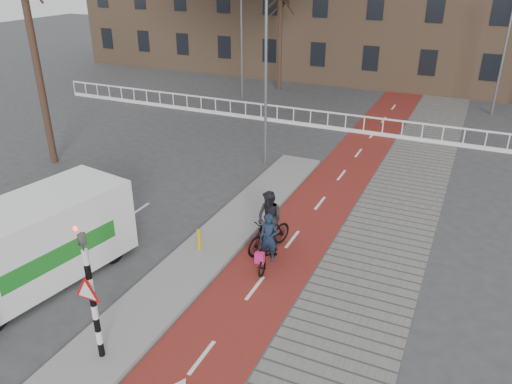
% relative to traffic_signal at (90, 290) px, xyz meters
% --- Properties ---
extents(ground, '(120.00, 120.00, 0.00)m').
position_rel_traffic_signal_xyz_m(ground, '(0.60, 2.02, -1.99)').
color(ground, '#38383A').
rests_on(ground, ground).
extents(bike_lane, '(2.50, 60.00, 0.01)m').
position_rel_traffic_signal_xyz_m(bike_lane, '(2.10, 12.02, -1.98)').
color(bike_lane, maroon).
rests_on(bike_lane, ground).
extents(sidewalk, '(3.00, 60.00, 0.01)m').
position_rel_traffic_signal_xyz_m(sidewalk, '(4.90, 12.02, -1.98)').
color(sidewalk, slate).
rests_on(sidewalk, ground).
extents(curb_island, '(1.80, 16.00, 0.12)m').
position_rel_traffic_signal_xyz_m(curb_island, '(-0.10, 6.02, -1.93)').
color(curb_island, gray).
rests_on(curb_island, ground).
extents(traffic_signal, '(0.80, 0.80, 3.68)m').
position_rel_traffic_signal_xyz_m(traffic_signal, '(0.00, 0.00, 0.00)').
color(traffic_signal, black).
rests_on(traffic_signal, curb_island).
extents(bollard, '(0.12, 0.12, 0.68)m').
position_rel_traffic_signal_xyz_m(bollard, '(-0.33, 5.07, -1.53)').
color(bollard, '#CEA10B').
rests_on(bollard, curb_island).
extents(cyclist_near, '(0.73, 1.72, 1.77)m').
position_rel_traffic_signal_xyz_m(cyclist_near, '(2.01, 5.19, -1.39)').
color(cyclist_near, black).
rests_on(cyclist_near, bike_lane).
extents(cyclist_far, '(1.16, 1.98, 2.04)m').
position_rel_traffic_signal_xyz_m(cyclist_far, '(1.65, 6.09, -1.14)').
color(cyclist_far, black).
rests_on(cyclist_far, bike_lane).
extents(van, '(3.21, 6.01, 2.45)m').
position_rel_traffic_signal_xyz_m(van, '(-3.78, 1.71, -0.70)').
color(van, white).
rests_on(van, ground).
extents(railing, '(28.00, 0.10, 0.99)m').
position_rel_traffic_signal_xyz_m(railing, '(-4.40, 19.02, -1.68)').
color(railing, silver).
rests_on(railing, ground).
extents(tree_left, '(0.31, 0.31, 9.65)m').
position_rel_traffic_signal_xyz_m(tree_left, '(-10.42, 9.05, 2.84)').
color(tree_left, black).
rests_on(tree_left, ground).
extents(tree_mid, '(0.29, 0.29, 7.16)m').
position_rel_traffic_signal_xyz_m(tree_mid, '(-6.31, 26.47, 1.59)').
color(tree_mid, black).
rests_on(tree_mid, ground).
extents(streetlight_near, '(0.12, 0.12, 8.57)m').
position_rel_traffic_signal_xyz_m(streetlight_near, '(-1.43, 12.83, 2.30)').
color(streetlight_near, slate).
rests_on(streetlight_near, ground).
extents(streetlight_left, '(0.12, 0.12, 7.27)m').
position_rel_traffic_signal_xyz_m(streetlight_left, '(-7.64, 23.19, 1.65)').
color(streetlight_left, slate).
rests_on(streetlight_left, ground).
extents(streetlight_right, '(0.12, 0.12, 7.08)m').
position_rel_traffic_signal_xyz_m(streetlight_right, '(7.78, 25.86, 1.55)').
color(streetlight_right, slate).
rests_on(streetlight_right, ground).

